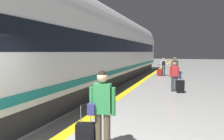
{
  "coord_description": "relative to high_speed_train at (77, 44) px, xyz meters",
  "views": [
    {
      "loc": [
        2.11,
        -2.5,
        2.1
      ],
      "look_at": [
        -0.44,
        4.5,
        1.42
      ],
      "focal_mm": 31.87,
      "sensor_mm": 36.0,
      "label": 1
    }
  ],
  "objects": [
    {
      "name": "tactile_edge_band",
      "position": [
        1.85,
        3.66,
        -2.5
      ],
      "size": [
        0.76,
        80.0,
        0.01
      ],
      "primitive_type": "cube",
      "color": "slate",
      "rests_on": "ground"
    },
    {
      "name": "suitcase_near",
      "position": [
        4.91,
        1.83,
        -2.15
      ],
      "size": [
        0.42,
        0.31,
        1.05
      ],
      "color": "black",
      "rests_on": "ground"
    },
    {
      "name": "passenger_mid",
      "position": [
        4.36,
        7.82,
        -1.47
      ],
      "size": [
        0.55,
        0.34,
        1.75
      ],
      "color": "black",
      "rests_on": "ground"
    },
    {
      "name": "passenger_far",
      "position": [
        3.36,
        8.98,
        -1.53
      ],
      "size": [
        0.51,
        0.32,
        1.64
      ],
      "color": "#383842",
      "rests_on": "ground"
    },
    {
      "name": "suitcase_far",
      "position": [
        3.04,
        8.81,
        -2.16
      ],
      "size": [
        0.42,
        0.31,
        1.02
      ],
      "color": "#A51E1E",
      "rests_on": "ground"
    },
    {
      "name": "traveller_foreground",
      "position": [
        3.52,
        -5.19,
        -1.5
      ],
      "size": [
        0.56,
        0.35,
        1.73
      ],
      "color": "brown",
      "rests_on": "ground"
    },
    {
      "name": "suitcase_mid",
      "position": [
        4.68,
        7.53,
        -2.18
      ],
      "size": [
        0.4,
        0.27,
        0.59
      ],
      "color": "#19234C",
      "rests_on": "ground"
    },
    {
      "name": "high_speed_train",
      "position": [
        0.0,
        0.0,
        0.0
      ],
      "size": [
        2.94,
        34.04,
        4.97
      ],
      "color": "#38383D",
      "rests_on": "ground"
    },
    {
      "name": "safety_line_strip",
      "position": [
        2.25,
        3.66,
        -2.5
      ],
      "size": [
        0.36,
        80.0,
        0.01
      ],
      "primitive_type": "cube",
      "color": "yellow",
      "rests_on": "ground"
    },
    {
      "name": "passenger_near",
      "position": [
        4.59,
        2.09,
        -1.56
      ],
      "size": [
        0.49,
        0.29,
        1.63
      ],
      "color": "#383842",
      "rests_on": "ground"
    },
    {
      "name": "rolling_suitcase_foreground",
      "position": [
        3.18,
        -5.28,
        -2.16
      ],
      "size": [
        0.42,
        0.32,
        1.02
      ],
      "color": "black",
      "rests_on": "ground"
    }
  ]
}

